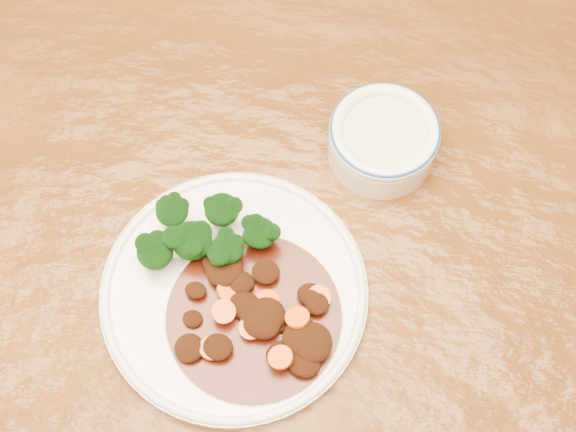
# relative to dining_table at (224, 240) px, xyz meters

# --- Properties ---
(ground) EXTENTS (4.00, 4.00, 0.00)m
(ground) POSITION_rel_dining_table_xyz_m (0.00, 0.00, -0.67)
(ground) COLOR #4B2C12
(ground) RESTS_ON ground
(dining_table) EXTENTS (1.60, 1.09, 0.75)m
(dining_table) POSITION_rel_dining_table_xyz_m (0.00, 0.00, 0.00)
(dining_table) COLOR #58320F
(dining_table) RESTS_ON ground
(dinner_plate) EXTENTS (0.27, 0.27, 0.02)m
(dinner_plate) POSITION_rel_dining_table_xyz_m (0.04, -0.09, 0.09)
(dinner_plate) COLOR white
(dinner_plate) RESTS_ON dining_table
(broccoli_florets) EXTENTS (0.13, 0.10, 0.05)m
(broccoli_florets) POSITION_rel_dining_table_xyz_m (-0.00, -0.04, 0.12)
(broccoli_florets) COLOR #668B48
(broccoli_florets) RESTS_ON dinner_plate
(mince_stew) EXTENTS (0.17, 0.17, 0.03)m
(mince_stew) POSITION_rel_dining_table_xyz_m (0.08, -0.11, 0.10)
(mince_stew) COLOR #3F1006
(mince_stew) RESTS_ON dinner_plate
(dip_bowl) EXTENTS (0.12, 0.12, 0.05)m
(dip_bowl) POSITION_rel_dining_table_xyz_m (0.15, 0.11, 0.11)
(dip_bowl) COLOR white
(dip_bowl) RESTS_ON dining_table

